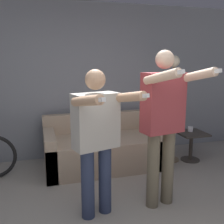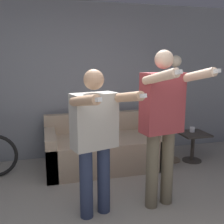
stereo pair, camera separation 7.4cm
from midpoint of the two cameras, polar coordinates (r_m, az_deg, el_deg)
The scene contains 8 objects.
wall_back at distance 4.52m, azimuth -6.18°, elevation 6.62°, with size 10.00×0.05×2.60m.
couch at distance 4.19m, azimuth -1.27°, elevation -7.97°, with size 1.80×0.93×0.79m.
person_left at distance 2.70m, azimuth -2.87°, elevation -4.78°, with size 0.65×0.77×1.57m.
person_right at distance 2.92m, azimuth 11.69°, elevation -1.45°, with size 0.61×0.73×1.77m.
cat at distance 4.37m, azimuth -3.75°, elevation 0.95°, with size 0.50×0.13×0.19m.
floor_lamp at distance 4.32m, azimuth 13.89°, elevation 4.62°, with size 0.31×0.31×1.73m.
side_table at distance 4.57m, azimuth 17.65°, elevation -6.00°, with size 0.45×0.45×0.48m.
cup at distance 4.57m, azimuth 17.51°, elevation -3.66°, with size 0.08×0.08×0.08m.
Camera 2 is at (-0.64, -1.80, 1.67)m, focal length 42.00 mm.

